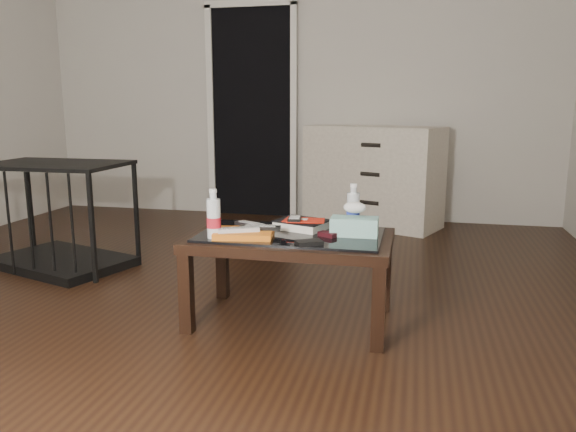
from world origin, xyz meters
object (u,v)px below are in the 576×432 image
object	(u,v)px
coffee_table	(291,246)
textbook	(302,224)
water_bottle_right	(353,207)
tissue_box	(354,226)
dresser	(373,176)
pet_crate	(60,233)
water_bottle_left	(214,214)

from	to	relation	value
coffee_table	textbook	world-z (taller)	textbook
coffee_table	water_bottle_right	world-z (taller)	water_bottle_right
textbook	tissue_box	xyz separation A→B (m)	(0.28, -0.09, 0.02)
dresser	textbook	bearing A→B (deg)	-72.74
pet_crate	water_bottle_left	size ratio (longest dim) A/B	4.38
pet_crate	water_bottle_left	distance (m)	1.65
dresser	tissue_box	size ratio (longest dim) A/B	5.65
coffee_table	textbook	distance (m)	0.15
coffee_table	dresser	world-z (taller)	dresser
coffee_table	tissue_box	xyz separation A→B (m)	(0.31, 0.03, 0.11)
water_bottle_left	water_bottle_right	world-z (taller)	same
pet_crate	tissue_box	bearing A→B (deg)	2.16
coffee_table	pet_crate	world-z (taller)	pet_crate
dresser	water_bottle_right	world-z (taller)	dresser
coffee_table	pet_crate	distance (m)	1.87
tissue_box	textbook	bearing A→B (deg)	161.19
pet_crate	tissue_box	size ratio (longest dim) A/B	4.53
textbook	tissue_box	distance (m)	0.30
coffee_table	dresser	bearing A→B (deg)	84.97
coffee_table	tissue_box	distance (m)	0.33
dresser	water_bottle_left	xyz separation A→B (m)	(-0.56, -2.61, 0.13)
coffee_table	tissue_box	bearing A→B (deg)	5.17
coffee_table	water_bottle_left	bearing A→B (deg)	-153.55
pet_crate	water_bottle_right	xyz separation A→B (m)	(2.05, -0.45, 0.35)
textbook	water_bottle_left	distance (m)	0.48
water_bottle_left	water_bottle_right	size ratio (longest dim) A/B	1.00
tissue_box	pet_crate	bearing A→B (deg)	162.97
dresser	pet_crate	bearing A→B (deg)	-115.38
water_bottle_left	tissue_box	bearing A→B (deg)	16.88
dresser	water_bottle_right	distance (m)	2.29
coffee_table	dresser	distance (m)	2.45
tissue_box	coffee_table	bearing A→B (deg)	-175.99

